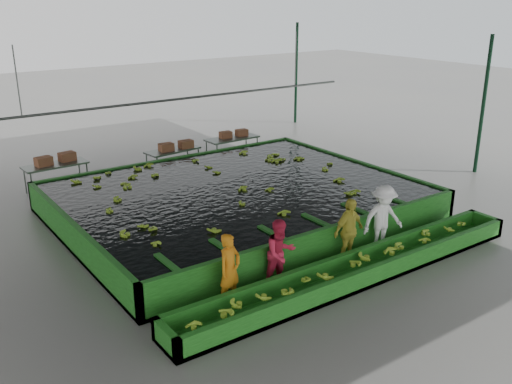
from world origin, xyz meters
TOP-DOWN VIEW (x-y plane):
  - ground at (0.00, 0.00)m, footprint 80.00×80.00m
  - shed_roof at (0.00, 0.00)m, footprint 20.00×22.00m
  - shed_posts at (0.00, 0.00)m, footprint 20.00×22.00m
  - flotation_tank at (0.00, 1.50)m, footprint 10.00×8.00m
  - tank_water at (0.00, 1.50)m, footprint 9.70×7.70m
  - sorting_trough at (0.00, -3.60)m, footprint 10.00×1.00m
  - cableway_rail at (0.00, 5.00)m, footprint 0.08×0.08m
  - rail_hanger_left at (-5.00, 5.00)m, footprint 0.04×0.04m
  - rail_hanger_right at (5.00, 5.00)m, footprint 0.04×0.04m
  - worker_a at (-3.01, -2.80)m, footprint 0.67×0.54m
  - worker_b at (-1.66, -2.80)m, footprint 0.81×0.64m
  - worker_c at (0.44, -2.80)m, footprint 1.02×0.50m
  - worker_d at (1.63, -2.80)m, footprint 1.27×0.90m
  - packing_table_left at (-3.75, 6.84)m, footprint 2.11×0.92m
  - packing_table_mid at (0.38, 6.36)m, footprint 2.11×1.05m
  - packing_table_right at (3.04, 6.45)m, footprint 2.17×0.93m
  - box_stack_left at (-3.69, 6.93)m, footprint 1.40×0.59m
  - box_stack_mid at (0.50, 6.27)m, footprint 1.31×0.38m
  - box_stack_right at (3.16, 6.50)m, footprint 1.20×0.41m
  - floating_bananas at (0.00, 2.30)m, footprint 9.11×6.21m
  - trough_bananas at (0.00, -3.60)m, footprint 8.89×0.59m

SIDE VIEW (x-z plane):
  - ground at x=0.00m, z-range 0.00..0.00m
  - sorting_trough at x=0.00m, z-range 0.00..0.50m
  - trough_bananas at x=0.00m, z-range 0.34..0.46m
  - flotation_tank at x=0.00m, z-range 0.00..0.90m
  - packing_table_mid at x=0.38m, z-range 0.00..0.92m
  - packing_table_left at x=-3.75m, z-range 0.00..0.94m
  - packing_table_right at x=3.04m, z-range 0.00..0.97m
  - worker_a at x=-3.01m, z-range 0.00..1.61m
  - worker_b at x=-1.66m, z-range 0.00..1.62m
  - worker_c at x=0.44m, z-range 0.00..1.67m
  - tank_water at x=0.00m, z-range 0.85..0.85m
  - floating_bananas at x=0.00m, z-range 0.79..0.91m
  - worker_d at x=1.63m, z-range 0.00..1.78m
  - box_stack_mid at x=0.50m, z-range 0.78..1.06m
  - box_stack_left at x=-3.69m, z-range 0.80..1.09m
  - box_stack_right at x=3.16m, z-range 0.85..1.10m
  - shed_posts at x=0.00m, z-range 0.00..5.00m
  - cableway_rail at x=0.00m, z-range -4.00..10.00m
  - rail_hanger_left at x=-5.00m, z-range 3.00..5.00m
  - rail_hanger_right at x=5.00m, z-range 3.00..5.00m
  - shed_roof at x=0.00m, z-range 4.98..5.02m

